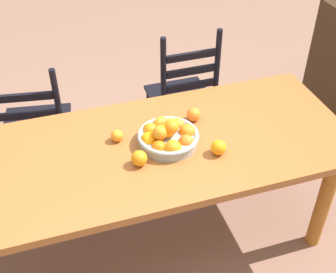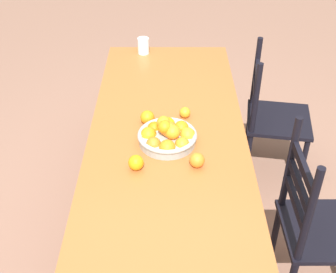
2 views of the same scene
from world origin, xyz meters
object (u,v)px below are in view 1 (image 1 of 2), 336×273
Objects in this scene: orange_loose_0 at (218,147)px; orange_loose_1 at (139,158)px; fruit_bowl at (168,135)px; orange_loose_3 at (117,136)px; chair_by_cabinet at (36,130)px; orange_loose_2 at (194,114)px; dining_table at (148,161)px; chair_near_window at (183,98)px.

orange_loose_1 reaches higher than orange_loose_0.
orange_loose_3 is at bearing 158.33° from fruit_bowl.
chair_by_cabinet is 12.72× the size of orange_loose_2.
dining_table is at bearing -153.93° from orange_loose_2.
orange_loose_2 is at bearing 93.85° from orange_loose_0.
fruit_bowl is (-0.34, -0.73, 0.32)m from chair_near_window.
fruit_bowl is (0.64, -0.71, 0.34)m from chair_by_cabinet.
orange_loose_3 is at bearing 132.64° from chair_by_cabinet.
orange_loose_1 is 0.45m from orange_loose_2.
orange_loose_3 reaches higher than dining_table.
chair_by_cabinet is at bearing 119.51° from orange_loose_1.
orange_loose_2 is (0.29, 0.14, 0.13)m from dining_table.
dining_table is 0.91m from chair_by_cabinet.
orange_loose_0 is at bearing 143.94° from chair_by_cabinet.
fruit_bowl is at bearing -21.67° from orange_loose_3.
chair_near_window is 0.91m from orange_loose_3.
chair_by_cabinet is (-0.54, 0.71, -0.19)m from dining_table.
dining_table is 2.21× the size of chair_by_cabinet.
chair_near_window is 13.25× the size of orange_loose_0.
orange_loose_3 is at bearing -173.91° from orange_loose_2.
chair_by_cabinet is at bearing 1.06° from chair_near_window.
orange_loose_2 is (-0.15, -0.59, 0.31)m from chair_near_window.
orange_loose_2 is (-0.02, 0.29, -0.00)m from orange_loose_0.
orange_loose_2 is 1.20× the size of orange_loose_3.
orange_loose_2 reaches higher than dining_table.
chair_by_cabinet is 1.06m from orange_loose_2.
orange_loose_3 is (-0.13, 0.10, 0.13)m from dining_table.
chair_by_cabinet is 3.07× the size of fruit_bowl.
chair_near_window reaches higher than fruit_bowl.
orange_loose_1 is at bearing -147.58° from fruit_bowl.
chair_near_window is 12.93× the size of orange_loose_1.
orange_loose_0 is 1.02× the size of orange_loose_2.
chair_by_cabinet is 12.47× the size of orange_loose_0.
dining_table is 0.35m from orange_loose_2.
dining_table is 0.18m from fruit_bowl.
orange_loose_3 is at bearing 143.59° from dining_table.
orange_loose_0 is 0.39m from orange_loose_1.
orange_loose_0 is 0.98× the size of orange_loose_1.
orange_loose_2 is at bearing 26.07° from dining_table.
orange_loose_2 is at bearing 34.70° from orange_loose_1.
orange_loose_0 is 1.22× the size of orange_loose_3.
fruit_bowl is 0.24m from orange_loose_2.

